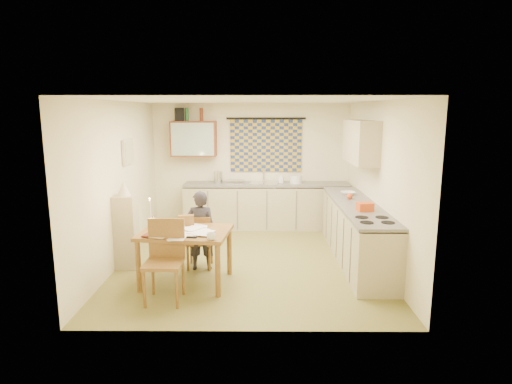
{
  "coord_description": "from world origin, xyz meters",
  "views": [
    {
      "loc": [
        0.16,
        -6.52,
        2.35
      ],
      "look_at": [
        0.11,
        0.2,
        1.07
      ],
      "focal_mm": 30.0,
      "sensor_mm": 36.0,
      "label": 1
    }
  ],
  "objects_px": {
    "dining_table": "(186,257)",
    "chair_far": "(200,251)",
    "stove": "(373,253)",
    "counter_right": "(356,233)",
    "counter_back": "(267,206)",
    "shelf_stand": "(126,232)",
    "person": "(201,231)"
  },
  "relations": [
    {
      "from": "stove",
      "to": "chair_far",
      "type": "height_order",
      "value": "stove"
    },
    {
      "from": "stove",
      "to": "counter_right",
      "type": "bearing_deg",
      "value": 90.0
    },
    {
      "from": "stove",
      "to": "shelf_stand",
      "type": "height_order",
      "value": "shelf_stand"
    },
    {
      "from": "person",
      "to": "shelf_stand",
      "type": "xyz_separation_m",
      "value": [
        -1.13,
        0.07,
        -0.04
      ]
    },
    {
      "from": "chair_far",
      "to": "stove",
      "type": "bearing_deg",
      "value": 165.01
    },
    {
      "from": "dining_table",
      "to": "chair_far",
      "type": "bearing_deg",
      "value": 87.05
    },
    {
      "from": "person",
      "to": "stove",
      "type": "bearing_deg",
      "value": 164.9
    },
    {
      "from": "shelf_stand",
      "to": "counter_back",
      "type": "bearing_deg",
      "value": 46.57
    },
    {
      "from": "counter_back",
      "to": "chair_far",
      "type": "relative_size",
      "value": 3.99
    },
    {
      "from": "counter_right",
      "to": "chair_far",
      "type": "height_order",
      "value": "counter_right"
    },
    {
      "from": "stove",
      "to": "dining_table",
      "type": "bearing_deg",
      "value": 178.42
    },
    {
      "from": "shelf_stand",
      "to": "chair_far",
      "type": "bearing_deg",
      "value": -0.32
    },
    {
      "from": "counter_back",
      "to": "chair_far",
      "type": "bearing_deg",
      "value": -114.74
    },
    {
      "from": "counter_right",
      "to": "person",
      "type": "bearing_deg",
      "value": -169.94
    },
    {
      "from": "counter_right",
      "to": "stove",
      "type": "height_order",
      "value": "counter_right"
    },
    {
      "from": "counter_back",
      "to": "stove",
      "type": "height_order",
      "value": "counter_back"
    },
    {
      "from": "counter_right",
      "to": "shelf_stand",
      "type": "bearing_deg",
      "value": -174.28
    },
    {
      "from": "stove",
      "to": "person",
      "type": "xyz_separation_m",
      "value": [
        -2.41,
        0.59,
        0.14
      ]
    },
    {
      "from": "chair_far",
      "to": "counter_right",
      "type": "bearing_deg",
      "value": -171.48
    },
    {
      "from": "dining_table",
      "to": "counter_right",
      "type": "bearing_deg",
      "value": 27.5
    },
    {
      "from": "shelf_stand",
      "to": "counter_right",
      "type": "bearing_deg",
      "value": 5.72
    },
    {
      "from": "counter_back",
      "to": "person",
      "type": "bearing_deg",
      "value": -113.5
    },
    {
      "from": "counter_back",
      "to": "counter_right",
      "type": "relative_size",
      "value": 1.12
    },
    {
      "from": "stove",
      "to": "person",
      "type": "height_order",
      "value": "person"
    },
    {
      "from": "stove",
      "to": "dining_table",
      "type": "distance_m",
      "value": 2.54
    },
    {
      "from": "dining_table",
      "to": "shelf_stand",
      "type": "xyz_separation_m",
      "value": [
        -1.0,
        0.59,
        0.18
      ]
    },
    {
      "from": "counter_back",
      "to": "dining_table",
      "type": "bearing_deg",
      "value": -111.92
    },
    {
      "from": "stove",
      "to": "chair_far",
      "type": "bearing_deg",
      "value": 164.9
    },
    {
      "from": "stove",
      "to": "shelf_stand",
      "type": "bearing_deg",
      "value": 169.38
    },
    {
      "from": "counter_back",
      "to": "counter_right",
      "type": "bearing_deg",
      "value": -54.17
    },
    {
      "from": "stove",
      "to": "shelf_stand",
      "type": "distance_m",
      "value": 3.6
    },
    {
      "from": "stove",
      "to": "chair_far",
      "type": "relative_size",
      "value": 1.11
    }
  ]
}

